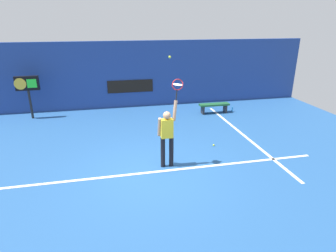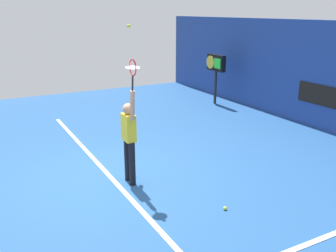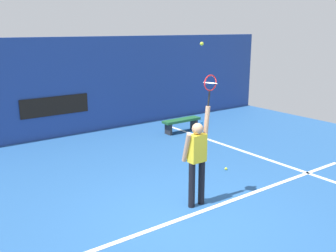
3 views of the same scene
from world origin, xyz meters
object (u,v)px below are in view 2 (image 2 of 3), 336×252
at_px(tennis_racket, 133,69).
at_px(spare_ball, 225,208).
at_px(tennis_player, 129,136).
at_px(tennis_ball, 129,26).
at_px(scoreboard_clock, 216,65).

xyz_separation_m(tennis_racket, spare_ball, (1.57, 1.06, -2.36)).
distance_m(tennis_player, spare_ball, 2.35).
relative_size(tennis_racket, tennis_ball, 9.05).
relative_size(tennis_player, tennis_racket, 3.23).
bearing_deg(scoreboard_clock, tennis_racket, -47.06).
bearing_deg(tennis_ball, tennis_player, -163.18).
distance_m(tennis_player, scoreboard_clock, 7.39).
bearing_deg(tennis_player, scoreboard_clock, 131.31).
relative_size(tennis_player, tennis_ball, 29.29).
relative_size(scoreboard_clock, spare_ball, 27.34).
height_order(tennis_ball, scoreboard_clock, tennis_ball).
bearing_deg(spare_ball, scoreboard_clock, 146.31).
height_order(tennis_racket, tennis_ball, tennis_ball).
relative_size(tennis_racket, scoreboard_clock, 0.33).
relative_size(tennis_ball, spare_ball, 1.00).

